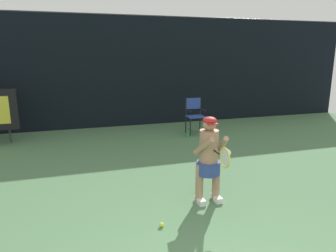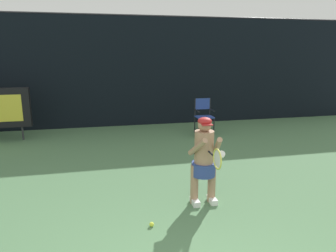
{
  "view_description": "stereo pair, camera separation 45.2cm",
  "coord_description": "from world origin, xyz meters",
  "px_view_note": "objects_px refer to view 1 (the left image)",
  "views": [
    {
      "loc": [
        -1.21,
        -1.94,
        2.42
      ],
      "look_at": [
        0.49,
        3.68,
        1.05
      ],
      "focal_mm": 33.22,
      "sensor_mm": 36.0,
      "label": 1
    },
    {
      "loc": [
        -0.77,
        -2.05,
        2.42
      ],
      "look_at": [
        0.49,
        3.68,
        1.05
      ],
      "focal_mm": 33.22,
      "sensor_mm": 36.0,
      "label": 2
    }
  ],
  "objects_px": {
    "water_bottle": "(188,133)",
    "tennis_racket": "(224,157)",
    "tennis_ball_loose": "(162,225)",
    "umpire_chair": "(195,113)",
    "tennis_player": "(209,157)"
  },
  "relations": [
    {
      "from": "umpire_chair",
      "to": "tennis_player",
      "type": "xyz_separation_m",
      "value": [
        -1.49,
        -4.37,
        0.16
      ]
    },
    {
      "from": "umpire_chair",
      "to": "tennis_ball_loose",
      "type": "relative_size",
      "value": 15.88
    },
    {
      "from": "water_bottle",
      "to": "tennis_racket",
      "type": "bearing_deg",
      "value": -103.87
    },
    {
      "from": "tennis_racket",
      "to": "tennis_ball_loose",
      "type": "bearing_deg",
      "value": -158.24
    },
    {
      "from": "tennis_player",
      "to": "tennis_ball_loose",
      "type": "height_order",
      "value": "tennis_player"
    },
    {
      "from": "umpire_chair",
      "to": "tennis_player",
      "type": "distance_m",
      "value": 4.62
    },
    {
      "from": "umpire_chair",
      "to": "tennis_racket",
      "type": "distance_m",
      "value": 5.08
    },
    {
      "from": "water_bottle",
      "to": "tennis_player",
      "type": "relative_size",
      "value": 0.18
    },
    {
      "from": "tennis_player",
      "to": "tennis_ball_loose",
      "type": "distance_m",
      "value": 1.34
    },
    {
      "from": "umpire_chair",
      "to": "water_bottle",
      "type": "bearing_deg",
      "value": -131.5
    },
    {
      "from": "water_bottle",
      "to": "tennis_player",
      "type": "height_order",
      "value": "tennis_player"
    },
    {
      "from": "tennis_racket",
      "to": "tennis_ball_loose",
      "type": "xyz_separation_m",
      "value": [
        -0.98,
        -0.07,
        -0.9
      ]
    },
    {
      "from": "water_bottle",
      "to": "tennis_racket",
      "type": "height_order",
      "value": "tennis_racket"
    },
    {
      "from": "tennis_player",
      "to": "tennis_racket",
      "type": "relative_size",
      "value": 2.4
    },
    {
      "from": "tennis_racket",
      "to": "water_bottle",
      "type": "bearing_deg",
      "value": 93.84
    }
  ]
}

